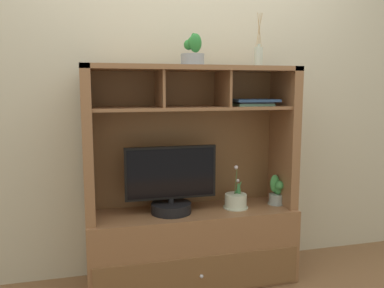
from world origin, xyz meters
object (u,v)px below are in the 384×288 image
at_px(potted_fern, 277,191).
at_px(diffuser_bottle, 258,56).
at_px(potted_orchid, 236,201).
at_px(magazine_stack_left, 253,102).
at_px(potted_succulent, 193,53).
at_px(tv_monitor, 171,187).
at_px(media_console, 192,218).

height_order(potted_fern, diffuser_bottle, diffuser_bottle).
distance_m(potted_orchid, diffuser_bottle, 0.98).
bearing_deg(magazine_stack_left, diffuser_bottle, -22.04).
height_order(magazine_stack_left, potted_succulent, potted_succulent).
height_order(tv_monitor, diffuser_bottle, diffuser_bottle).
relative_size(potted_fern, magazine_stack_left, 0.70).
bearing_deg(media_console, potted_orchid, -8.03).
xyz_separation_m(tv_monitor, magazine_stack_left, (0.57, 0.02, 0.54)).
distance_m(tv_monitor, magazine_stack_left, 0.79).
bearing_deg(diffuser_bottle, tv_monitor, -179.07).
height_order(potted_orchid, potted_succulent, potted_succulent).
xyz_separation_m(media_console, tv_monitor, (-0.15, -0.04, 0.24)).
bearing_deg(diffuser_bottle, magazine_stack_left, 157.96).
bearing_deg(diffuser_bottle, potted_succulent, 179.73).
bearing_deg(magazine_stack_left, media_console, 177.89).
height_order(potted_orchid, magazine_stack_left, magazine_stack_left).
xyz_separation_m(potted_orchid, potted_succulent, (-0.30, 0.02, 0.98)).
xyz_separation_m(diffuser_bottle, potted_succulent, (-0.45, 0.00, 0.01)).
bearing_deg(potted_orchid, media_console, 171.97).
relative_size(potted_orchid, potted_succulent, 1.42).
distance_m(potted_fern, magazine_stack_left, 0.65).
bearing_deg(tv_monitor, potted_fern, 0.40).
bearing_deg(tv_monitor, diffuser_bottle, 0.93).
bearing_deg(potted_fern, magazine_stack_left, 175.31).
xyz_separation_m(media_console, potted_fern, (0.61, -0.03, 0.16)).
relative_size(magazine_stack_left, potted_succulent, 1.45).
bearing_deg(tv_monitor, potted_succulent, 4.50).
bearing_deg(tv_monitor, magazine_stack_left, 2.07).
xyz_separation_m(tv_monitor, potted_fern, (0.76, 0.01, -0.08)).
xyz_separation_m(magazine_stack_left, potted_succulent, (-0.42, -0.01, 0.31)).
relative_size(tv_monitor, diffuser_bottle, 1.73).
xyz_separation_m(potted_orchid, diffuser_bottle, (0.15, 0.02, 0.97)).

